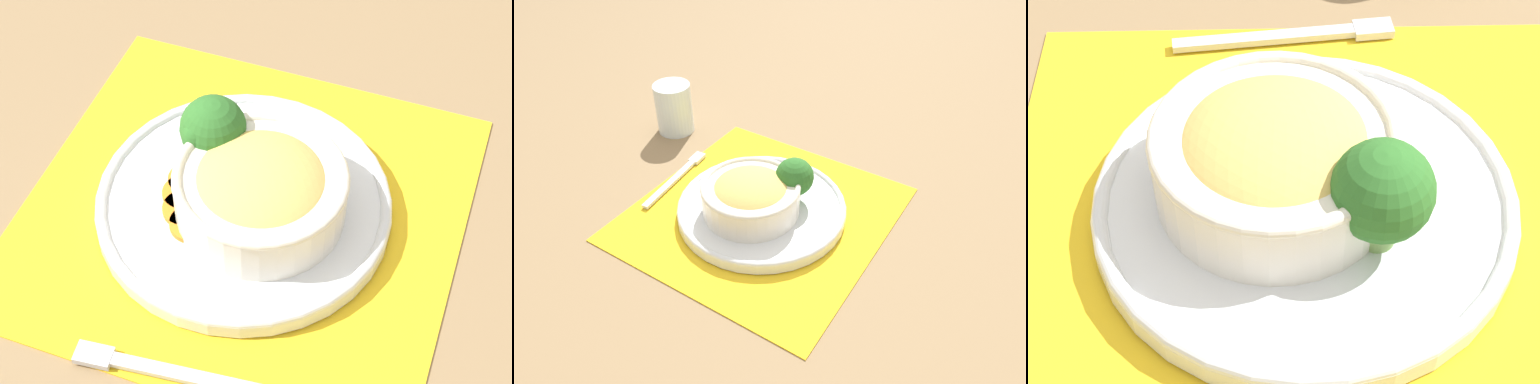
# 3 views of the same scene
# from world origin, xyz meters

# --- Properties ---
(ground_plane) EXTENTS (4.00, 4.00, 0.00)m
(ground_plane) POSITION_xyz_m (0.00, 0.00, 0.00)
(ground_plane) COLOR #8C704C
(placemat) EXTENTS (0.43, 0.44, 0.00)m
(placemat) POSITION_xyz_m (0.00, 0.00, 0.00)
(placemat) COLOR yellow
(placemat) RESTS_ON ground_plane
(plate) EXTENTS (0.29, 0.29, 0.02)m
(plate) POSITION_xyz_m (0.00, 0.00, 0.02)
(plate) COLOR silver
(plate) RESTS_ON placemat
(bowl) EXTENTS (0.16, 0.16, 0.06)m
(bowl) POSITION_xyz_m (-0.01, -0.02, 0.05)
(bowl) COLOR silver
(bowl) RESTS_ON plate
(broccoli_floret) EXTENTS (0.07, 0.07, 0.08)m
(broccoli_floret) POSITION_xyz_m (0.03, 0.05, 0.07)
(broccoli_floret) COLOR #759E51
(broccoli_floret) RESTS_ON plate
(carrot_slice_near) EXTENTS (0.04, 0.04, 0.01)m
(carrot_slice_near) POSITION_xyz_m (0.00, 0.06, 0.02)
(carrot_slice_near) COLOR orange
(carrot_slice_near) RESTS_ON plate
(carrot_slice_middle) EXTENTS (0.04, 0.04, 0.01)m
(carrot_slice_middle) POSITION_xyz_m (-0.02, 0.05, 0.02)
(carrot_slice_middle) COLOR orange
(carrot_slice_middle) RESTS_ON plate
(carrot_slice_far) EXTENTS (0.04, 0.04, 0.01)m
(carrot_slice_far) POSITION_xyz_m (-0.03, 0.05, 0.02)
(carrot_slice_far) COLOR orange
(carrot_slice_far) RESTS_ON plate
(carrot_slice_extra) EXTENTS (0.04, 0.04, 0.01)m
(carrot_slice_extra) POSITION_xyz_m (-0.05, 0.03, 0.02)
(carrot_slice_extra) COLOR orange
(carrot_slice_extra) RESTS_ON plate
(fork) EXTENTS (0.05, 0.18, 0.01)m
(fork) POSITION_xyz_m (-0.19, -0.00, 0.01)
(fork) COLOR silver
(fork) RESTS_ON placemat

